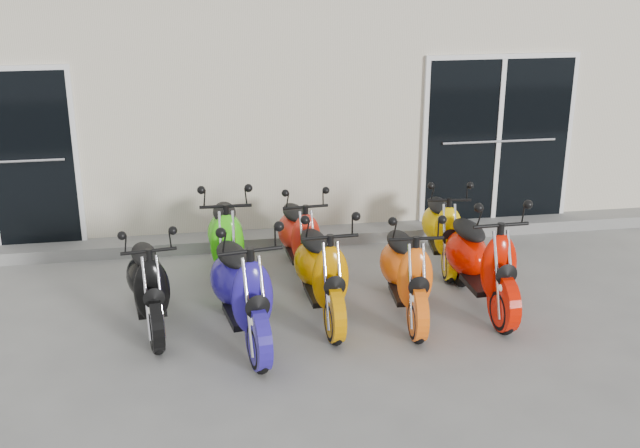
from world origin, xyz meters
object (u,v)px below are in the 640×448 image
Objects in this scene: scooter_front_orange_a at (321,260)px; scooter_back_yellow at (443,219)px; scooter_front_red at (482,249)px; scooter_back_red at (299,227)px; scooter_back_green at (226,229)px; scooter_front_orange_b at (407,261)px; scooter_front_black at (148,273)px; scooter_front_blue at (241,276)px.

scooter_front_orange_a reaches higher than scooter_back_yellow.
scooter_back_red is (-1.74, 1.19, -0.08)m from scooter_front_red.
scooter_front_orange_b is at bearing -33.29° from scooter_back_green.
scooter_front_black is at bearing 175.69° from scooter_front_orange_a.
scooter_front_black is 1.99m from scooter_back_red.
scooter_front_orange_a is at bearing -9.38° from scooter_front_black.
scooter_front_red reaches higher than scooter_front_orange_a.
scooter_back_red is (-0.06, 1.15, -0.06)m from scooter_front_orange_a.
scooter_back_red is at bearing 54.51° from scooter_front_blue.
scooter_back_yellow is (1.70, 0.01, -0.01)m from scooter_back_red.
scooter_back_yellow is at bearing -2.78° from scooter_back_red.
scooter_back_green is (0.82, 1.03, 0.04)m from scooter_front_black.
scooter_front_orange_a is at bearing 176.86° from scooter_front_red.
scooter_back_red is (0.83, 0.08, -0.06)m from scooter_back_green.
scooter_front_orange_a is 0.97× the size of scooter_front_red.
scooter_front_red is 1.15× the size of scooter_back_yellow.
scooter_front_black is 0.94× the size of scooter_back_green.
scooter_front_black reaches higher than scooter_back_red.
scooter_back_green reaches higher than scooter_front_orange_b.
scooter_front_red is (1.67, -0.03, 0.02)m from scooter_front_orange_a.
scooter_front_black is 0.91× the size of scooter_front_red.
scooter_front_blue is 1.06× the size of scooter_front_orange_a.
scooter_front_blue reaches higher than scooter_back_red.
scooter_front_black is at bearing 179.92° from scooter_front_orange_b.
scooter_front_orange_a reaches higher than scooter_front_black.
scooter_back_green is (-0.90, 1.08, 0.00)m from scooter_front_orange_a.
scooter_back_yellow is (2.53, 0.09, -0.07)m from scooter_back_green.
scooter_front_orange_b is 0.97× the size of scooter_back_green.
scooter_back_green is (-2.57, 1.11, -0.02)m from scooter_front_red.
scooter_front_orange_a is 1.40m from scooter_back_green.
scooter_front_blue is 0.91m from scooter_front_orange_a.
scooter_front_red reaches higher than scooter_back_red.
scooter_front_black is at bearing -149.51° from scooter_back_red.
scooter_front_blue is 1.16× the size of scooter_back_red.
scooter_front_orange_b reaches higher than scooter_back_red.
scooter_front_orange_b is at bearing -57.58° from scooter_back_red.
scooter_back_yellow is at bearing 3.12° from scooter_back_green.
scooter_back_green is 2.54m from scooter_back_yellow.
scooter_back_red is 1.02× the size of scooter_back_yellow.
scooter_back_red is at bearing 90.40° from scooter_front_orange_a.
scooter_front_orange_b is 1.07× the size of scooter_back_red.
scooter_front_red is at bearing -1.06° from scooter_front_blue.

